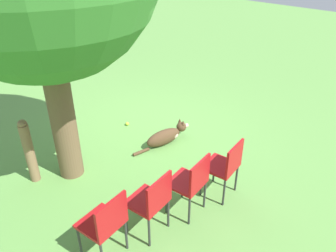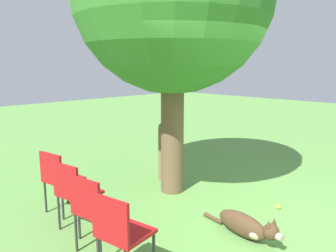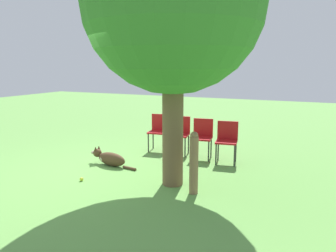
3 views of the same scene
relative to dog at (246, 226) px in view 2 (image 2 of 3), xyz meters
name	(u,v)px [view 2 (image 2 of 3)]	position (x,y,z in m)	size (l,w,h in m)	color
ground_plane	(246,216)	(0.50, 0.30, -0.15)	(30.00, 30.00, 0.00)	#609947
dog	(246,226)	(0.00, 0.00, 0.00)	(0.32, 1.18, 0.37)	#513823
fence_post	(162,151)	(0.69, 2.13, 0.38)	(0.14, 0.14, 1.03)	#846647
red_chair_0	(120,230)	(-1.54, 0.40, 0.38)	(0.48, 0.50, 0.88)	#B21419
red_chair_1	(94,207)	(-1.44, 0.99, 0.38)	(0.48, 0.50, 0.88)	#B21419
red_chair_2	(74,190)	(-1.34, 1.58, 0.38)	(0.48, 0.50, 0.88)	#B21419
red_chair_3	(59,177)	(-1.23, 2.17, 0.38)	(0.48, 0.50, 0.88)	#B21419
tennis_ball	(278,207)	(1.00, 0.09, -0.11)	(0.07, 0.07, 0.07)	#CCE033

